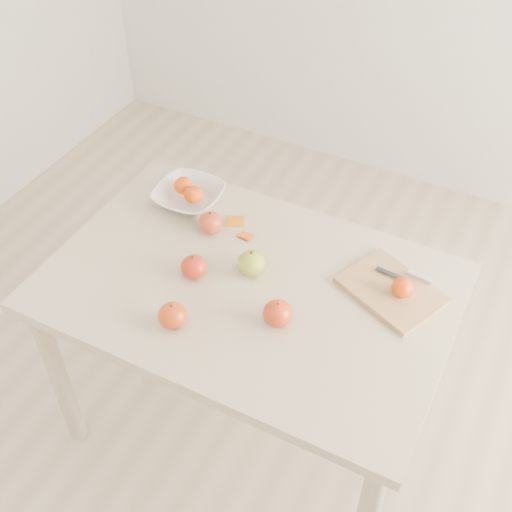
% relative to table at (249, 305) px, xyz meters
% --- Properties ---
extents(ground, '(3.50, 3.50, 0.00)m').
position_rel_table_xyz_m(ground, '(0.00, 0.00, -0.65)').
color(ground, '#C6B293').
rests_on(ground, ground).
extents(table, '(1.20, 0.80, 0.75)m').
position_rel_table_xyz_m(table, '(0.00, 0.00, 0.00)').
color(table, beige).
rests_on(table, ground).
extents(cutting_board, '(0.34, 0.30, 0.02)m').
position_rel_table_xyz_m(cutting_board, '(0.39, 0.16, 0.11)').
color(cutting_board, tan).
rests_on(cutting_board, table).
extents(board_tangerine, '(0.06, 0.06, 0.05)m').
position_rel_table_xyz_m(board_tangerine, '(0.42, 0.15, 0.14)').
color(board_tangerine, '#CD3807').
rests_on(board_tangerine, cutting_board).
extents(fruit_bowl, '(0.23, 0.23, 0.06)m').
position_rel_table_xyz_m(fruit_bowl, '(-0.36, 0.25, 0.13)').
color(fruit_bowl, white).
rests_on(fruit_bowl, table).
extents(bowl_tangerine_near, '(0.07, 0.07, 0.06)m').
position_rel_table_xyz_m(bowl_tangerine_near, '(-0.38, 0.26, 0.16)').
color(bowl_tangerine_near, '#CF5407').
rests_on(bowl_tangerine_near, fruit_bowl).
extents(bowl_tangerine_far, '(0.07, 0.07, 0.06)m').
position_rel_table_xyz_m(bowl_tangerine_far, '(-0.33, 0.23, 0.16)').
color(bowl_tangerine_far, '#E74408').
rests_on(bowl_tangerine_far, fruit_bowl).
extents(orange_peel_a, '(0.07, 0.07, 0.01)m').
position_rel_table_xyz_m(orange_peel_a, '(-0.17, 0.22, 0.10)').
color(orange_peel_a, orange).
rests_on(orange_peel_a, table).
extents(orange_peel_b, '(0.05, 0.04, 0.01)m').
position_rel_table_xyz_m(orange_peel_b, '(-0.10, 0.18, 0.10)').
color(orange_peel_b, '#E65010').
rests_on(orange_peel_b, table).
extents(paring_knife, '(0.17, 0.05, 0.01)m').
position_rel_table_xyz_m(paring_knife, '(0.44, 0.23, 0.12)').
color(paring_knife, silver).
rests_on(paring_knife, cutting_board).
extents(apple_green, '(0.08, 0.08, 0.08)m').
position_rel_table_xyz_m(apple_green, '(-0.01, 0.05, 0.14)').
color(apple_green, olive).
rests_on(apple_green, table).
extents(apple_red_c, '(0.08, 0.08, 0.07)m').
position_rel_table_xyz_m(apple_red_c, '(-0.11, -0.23, 0.14)').
color(apple_red_c, '#9E1405').
rests_on(apple_red_c, table).
extents(apple_red_e, '(0.08, 0.08, 0.07)m').
position_rel_table_xyz_m(apple_red_e, '(0.14, -0.10, 0.14)').
color(apple_red_e, '#980304').
rests_on(apple_red_e, table).
extents(apple_red_b, '(0.08, 0.08, 0.07)m').
position_rel_table_xyz_m(apple_red_b, '(-0.16, -0.04, 0.13)').
color(apple_red_b, maroon).
rests_on(apple_red_b, table).
extents(apple_red_a, '(0.08, 0.08, 0.07)m').
position_rel_table_xyz_m(apple_red_a, '(-0.22, 0.15, 0.13)').
color(apple_red_a, maroon).
rests_on(apple_red_a, table).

